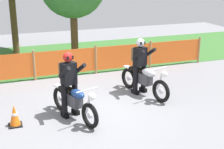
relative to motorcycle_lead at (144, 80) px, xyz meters
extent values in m
cube|color=gray|center=(-1.81, -0.61, -0.49)|extent=(24.00, 24.00, 0.02)
cube|color=#386B2D|center=(-1.81, 5.18, -0.48)|extent=(24.00, 5.33, 0.01)
cylinder|color=#997547|center=(-2.90, 2.52, 0.04)|extent=(0.08, 0.08, 1.05)
cylinder|color=#997547|center=(-0.73, 2.52, 0.04)|extent=(0.08, 0.08, 1.05)
cylinder|color=#997547|center=(1.44, 2.52, 0.04)|extent=(0.08, 0.08, 1.05)
cylinder|color=#997547|center=(3.61, 2.52, 0.04)|extent=(0.08, 0.08, 1.05)
cube|color=orange|center=(-3.98, 2.52, 0.06)|extent=(2.09, 0.02, 0.85)
cube|color=orange|center=(-1.81, 2.52, 0.06)|extent=(2.09, 0.02, 0.85)
cube|color=orange|center=(0.36, 2.52, 0.06)|extent=(2.09, 0.02, 0.85)
cube|color=orange|center=(2.53, 2.52, 0.06)|extent=(2.09, 0.02, 0.85)
cylinder|color=brown|center=(-3.19, 6.59, 0.98)|extent=(0.28, 0.28, 2.92)
cylinder|color=brown|center=(-1.12, 4.02, 0.62)|extent=(0.28, 0.28, 2.19)
torus|color=black|center=(0.20, -0.68, -0.15)|extent=(0.29, 0.66, 0.66)
cylinder|color=silver|center=(0.20, -0.68, -0.15)|extent=(0.10, 0.16, 0.14)
torus|color=black|center=(-0.21, 0.70, -0.15)|extent=(0.29, 0.66, 0.66)
cylinder|color=silver|center=(-0.21, 0.70, -0.15)|extent=(0.10, 0.16, 0.14)
cube|color=#38383D|center=(-0.02, 0.06, 0.03)|extent=(0.41, 0.66, 0.33)
ellipsoid|color=#B7B7C1|center=(0.05, -0.16, 0.26)|extent=(0.39, 0.58, 0.23)
cube|color=black|center=(-0.09, 0.31, 0.23)|extent=(0.38, 0.61, 0.10)
cube|color=silver|center=(-0.21, 0.70, 0.21)|extent=(0.26, 0.40, 0.04)
cylinder|color=silver|center=(0.18, -0.62, 0.15)|extent=(0.12, 0.24, 0.58)
sphere|color=white|center=(0.22, -0.77, 0.38)|extent=(0.23, 0.23, 0.18)
cylinder|color=silver|center=(0.17, -0.58, 0.49)|extent=(0.60, 0.20, 0.03)
cylinder|color=silver|center=(0.03, 0.40, -0.22)|extent=(0.23, 0.56, 0.07)
torus|color=black|center=(-2.13, -1.52, -0.17)|extent=(0.31, 0.63, 0.63)
cylinder|color=silver|center=(-2.13, -1.52, -0.17)|extent=(0.10, 0.15, 0.14)
torus|color=black|center=(-2.58, -0.21, -0.17)|extent=(0.31, 0.63, 0.63)
cylinder|color=silver|center=(-2.58, -0.21, -0.17)|extent=(0.10, 0.15, 0.14)
cube|color=#38383D|center=(-2.37, -0.82, 0.01)|extent=(0.41, 0.63, 0.31)
ellipsoid|color=navy|center=(-2.30, -1.03, 0.23)|extent=(0.39, 0.56, 0.22)
cube|color=black|center=(-2.45, -0.59, 0.20)|extent=(0.38, 0.59, 0.10)
cube|color=silver|center=(-2.58, -0.21, 0.18)|extent=(0.26, 0.39, 0.04)
cylinder|color=silver|center=(-2.15, -1.46, 0.12)|extent=(0.13, 0.23, 0.56)
sphere|color=white|center=(-2.10, -1.61, 0.35)|extent=(0.22, 0.22, 0.18)
cylinder|color=silver|center=(-2.17, -1.42, 0.45)|extent=(0.57, 0.22, 0.03)
cylinder|color=silver|center=(-2.34, -0.49, -0.23)|extent=(0.24, 0.53, 0.07)
cylinder|color=black|center=(0.09, 0.25, -0.05)|extent=(0.19, 0.19, 0.86)
cube|color=black|center=(0.09, 0.25, -0.42)|extent=(0.18, 0.28, 0.12)
cylinder|color=black|center=(-0.22, 0.16, -0.05)|extent=(0.19, 0.19, 0.86)
cube|color=black|center=(-0.22, 0.16, -0.42)|extent=(0.18, 0.28, 0.12)
cube|color=black|center=(-0.06, 0.21, 0.66)|extent=(0.41, 0.33, 0.56)
cylinder|color=black|center=(0.20, 0.10, 0.78)|extent=(0.23, 0.49, 0.38)
cylinder|color=black|center=(-0.22, -0.03, 0.78)|extent=(0.23, 0.49, 0.38)
sphere|color=silver|center=(-0.06, 0.21, 1.08)|extent=(0.31, 0.31, 0.25)
cube|color=black|center=(-0.04, 0.11, 1.08)|extent=(0.18, 0.08, 0.08)
cube|color=brown|center=(-0.11, 0.37, 0.70)|extent=(0.31, 0.23, 0.40)
cylinder|color=black|center=(-2.27, -0.63, -0.05)|extent=(0.19, 0.19, 0.86)
cube|color=black|center=(-2.27, -0.63, -0.42)|extent=(0.19, 0.28, 0.12)
cylinder|color=black|center=(-2.57, -0.73, -0.05)|extent=(0.19, 0.19, 0.86)
cube|color=black|center=(-2.57, -0.73, -0.42)|extent=(0.19, 0.28, 0.12)
cube|color=black|center=(-2.42, -0.68, 0.66)|extent=(0.42, 0.34, 0.56)
cylinder|color=black|center=(-2.15, -0.78, 0.78)|extent=(0.25, 0.49, 0.38)
cylinder|color=black|center=(-2.57, -0.92, 0.78)|extent=(0.25, 0.49, 0.38)
sphere|color=red|center=(-2.42, -0.68, 1.08)|extent=(0.32, 0.32, 0.25)
cube|color=black|center=(-2.39, -0.77, 1.08)|extent=(0.18, 0.09, 0.08)
cube|color=brown|center=(-2.48, -0.52, 0.70)|extent=(0.32, 0.24, 0.40)
cube|color=black|center=(-3.80, -0.79, -0.47)|extent=(0.32, 0.32, 0.03)
cone|color=orange|center=(-3.80, -0.79, -0.20)|extent=(0.26, 0.26, 0.50)
cylinder|color=white|center=(-3.80, -0.79, -0.18)|extent=(0.15, 0.15, 0.06)
camera|label=1|loc=(-4.06, -8.30, 3.12)|focal=52.45mm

